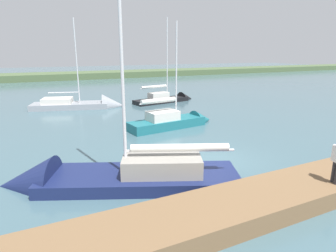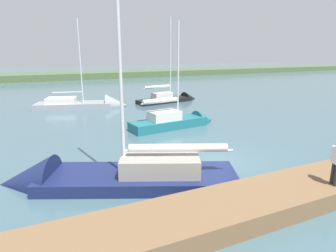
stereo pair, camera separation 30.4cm
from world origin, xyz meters
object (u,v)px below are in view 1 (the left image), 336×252
sailboat_far_right (176,123)px  sailboat_inner_slip (169,100)px  sailboat_near_dock (87,106)px  sailboat_mid_channel (102,182)px

sailboat_far_right → sailboat_inner_slip: (-4.19, -9.77, -0.10)m
sailboat_far_right → sailboat_near_dock: size_ratio=0.86×
sailboat_far_right → sailboat_mid_channel: size_ratio=0.67×
sailboat_far_right → sailboat_inner_slip: bearing=59.7°
sailboat_inner_slip → sailboat_far_right: bearing=-123.6°
sailboat_far_right → sailboat_mid_channel: 9.90m
sailboat_inner_slip → sailboat_near_dock: (8.63, -0.25, 0.01)m
sailboat_near_dock → sailboat_inner_slip: bearing=14.3°
sailboat_far_right → sailboat_near_dock: 10.96m
sailboat_inner_slip → sailboat_near_dock: size_ratio=1.02×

